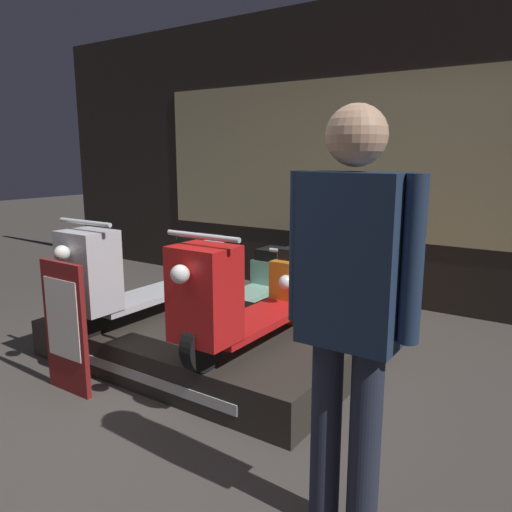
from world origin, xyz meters
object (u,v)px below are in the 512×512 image
object	(u,v)px
scooter_backrow_0	(240,280)
price_sign_board	(65,328)
scooter_display_left	(151,273)
scooter_display_right	(260,294)
scooter_backrow_1	(331,296)
person_right_browsing	(351,298)

from	to	relation	value
scooter_backrow_0	price_sign_board	size ratio (longest dim) A/B	1.87
scooter_display_left	price_sign_board	world-z (taller)	scooter_display_left
scooter_display_left	scooter_display_right	bearing A→B (deg)	0.00
scooter_backrow_1	price_sign_board	size ratio (longest dim) A/B	1.87
scooter_display_right	price_sign_board	size ratio (longest dim) A/B	1.87
scooter_backrow_1	person_right_browsing	distance (m)	2.56
scooter_backrow_1	person_right_browsing	size ratio (longest dim) A/B	0.96
scooter_display_left	scooter_backrow_1	distance (m)	1.61
person_right_browsing	price_sign_board	bearing A→B (deg)	176.26
scooter_backrow_1	scooter_display_left	bearing A→B (deg)	-133.95
scooter_backrow_1	price_sign_board	bearing A→B (deg)	-115.17
scooter_display_left	scooter_display_right	xyz separation A→B (m)	(1.08, 0.00, 0.00)
price_sign_board	scooter_display_right	bearing A→B (deg)	44.09
scooter_display_right	person_right_browsing	bearing A→B (deg)	-43.13
scooter_display_right	scooter_backrow_0	size ratio (longest dim) A/B	1.00
scooter_backrow_0	price_sign_board	world-z (taller)	price_sign_board
scooter_display_left	scooter_backrow_1	size ratio (longest dim) A/B	1.00
scooter_display_left	scooter_backrow_1	bearing A→B (deg)	46.05
scooter_backrow_1	price_sign_board	distance (m)	2.28
scooter_display_left	scooter_backrow_1	xyz separation A→B (m)	(1.10, 1.14, -0.29)
scooter_display_right	scooter_backrow_0	distance (m)	1.54
scooter_backrow_0	price_sign_board	bearing A→B (deg)	-88.70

